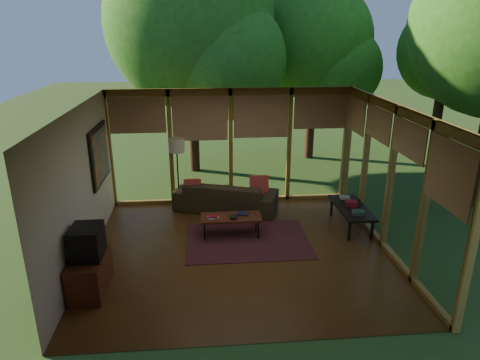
{
  "coord_description": "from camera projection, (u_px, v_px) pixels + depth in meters",
  "views": [
    {
      "loc": [
        -0.63,
        -7.07,
        3.93
      ],
      "look_at": [
        0.06,
        0.7,
        1.17
      ],
      "focal_mm": 32.0,
      "sensor_mm": 36.0,
      "label": 1
    }
  ],
  "objects": [
    {
      "name": "tree_ne",
      "position": [
        314.0,
        41.0,
        12.78
      ],
      "size": [
        3.48,
        3.48,
        5.34
      ],
      "color": "#361E13",
      "rests_on": "ground"
    },
    {
      "name": "wall_left",
      "position": [
        81.0,
        188.0,
        7.33
      ],
      "size": [
        0.04,
        5.0,
        2.7
      ],
      "primitive_type": "cube",
      "color": "beige",
      "rests_on": "ground"
    },
    {
      "name": "side_console",
      "position": [
        351.0,
        209.0,
        8.88
      ],
      "size": [
        0.6,
        1.4,
        0.46
      ],
      "color": "black",
      "rests_on": "floor"
    },
    {
      "name": "floor",
      "position": [
        240.0,
        251.0,
        8.01
      ],
      "size": [
        5.5,
        5.5,
        0.0
      ],
      "primitive_type": "plane",
      "color": "brown",
      "rests_on": "ground"
    },
    {
      "name": "media_cabinet",
      "position": [
        90.0,
        273.0,
        6.73
      ],
      "size": [
        0.5,
        1.0,
        0.6
      ],
      "primitive_type": "cube",
      "color": "#5A2818",
      "rests_on": "floor"
    },
    {
      "name": "wall_painting",
      "position": [
        100.0,
        155.0,
        8.58
      ],
      "size": [
        0.06,
        1.35,
        1.15
      ],
      "color": "black",
      "rests_on": "wall_left"
    },
    {
      "name": "pillow_right",
      "position": [
        259.0,
        185.0,
        9.69
      ],
      "size": [
        0.42,
        0.22,
        0.44
      ],
      "primitive_type": "cube",
      "rotation": [
        -0.21,
        0.0,
        0.0
      ],
      "color": "#9C0F0E",
      "rests_on": "sofa"
    },
    {
      "name": "floor_lamp",
      "position": [
        177.0,
        149.0,
        9.51
      ],
      "size": [
        0.36,
        0.36,
        1.65
      ],
      "color": "black",
      "rests_on": "floor"
    },
    {
      "name": "exterior_lawn",
      "position": [
        432.0,
        139.0,
        16.19
      ],
      "size": [
        40.0,
        40.0,
        0.0
      ],
      "primitive_type": "plane",
      "color": "#2D4C1C",
      "rests_on": "ground"
    },
    {
      "name": "ct_book_upper",
      "position": [
        213.0,
        216.0,
        8.38
      ],
      "size": [
        0.19,
        0.16,
        0.03
      ],
      "primitive_type": "cube",
      "rotation": [
        0.0,
        0.0,
        -0.16
      ],
      "color": "maroon",
      "rests_on": "coffee_table"
    },
    {
      "name": "console_book_a",
      "position": [
        359.0,
        213.0,
        8.47
      ],
      "size": [
        0.24,
        0.18,
        0.08
      ],
      "primitive_type": "cube",
      "rotation": [
        0.0,
        0.0,
        -0.08
      ],
      "color": "#32574B",
      "rests_on": "side_console"
    },
    {
      "name": "sofa",
      "position": [
        226.0,
        196.0,
        9.76
      ],
      "size": [
        2.47,
        1.59,
        0.67
      ],
      "primitive_type": "imported",
      "rotation": [
        0.0,
        0.0,
        2.82
      ],
      "color": "#382E1C",
      "rests_on": "floor"
    },
    {
      "name": "ct_bowl",
      "position": [
        234.0,
        217.0,
        8.37
      ],
      "size": [
        0.16,
        0.16,
        0.07
      ],
      "primitive_type": "ellipsoid",
      "color": "black",
      "rests_on": "coffee_table"
    },
    {
      "name": "console_book_c",
      "position": [
        345.0,
        197.0,
        9.27
      ],
      "size": [
        0.23,
        0.18,
        0.06
      ],
      "primitive_type": "cube",
      "rotation": [
        0.0,
        0.0,
        -0.13
      ],
      "color": "#AFAA9E",
      "rests_on": "side_console"
    },
    {
      "name": "tree_nw",
      "position": [
        190.0,
        24.0,
        11.33
      ],
      "size": [
        4.5,
        4.5,
        6.32
      ],
      "color": "#361E13",
      "rests_on": "ground"
    },
    {
      "name": "rug",
      "position": [
        248.0,
        240.0,
        8.41
      ],
      "size": [
        2.4,
        1.7,
        0.01
      ],
      "primitive_type": "cube",
      "color": "maroon",
      "rests_on": "floor"
    },
    {
      "name": "ceiling",
      "position": [
        240.0,
        107.0,
        7.11
      ],
      "size": [
        5.5,
        5.5,
        0.0
      ],
      "primitive_type": "plane",
      "rotation": [
        3.14,
        0.0,
        0.0
      ],
      "color": "silver",
      "rests_on": "ground"
    },
    {
      "name": "console_book_b",
      "position": [
        351.0,
        203.0,
        8.89
      ],
      "size": [
        0.27,
        0.22,
        0.11
      ],
      "primitive_type": "cube",
      "rotation": [
        0.0,
        0.0,
        -0.25
      ],
      "color": "maroon",
      "rests_on": "side_console"
    },
    {
      "name": "coffee_table",
      "position": [
        231.0,
        218.0,
        8.48
      ],
      "size": [
        1.2,
        0.5,
        0.43
      ],
      "color": "#5A2818",
      "rests_on": "floor"
    },
    {
      "name": "pillow_left",
      "position": [
        193.0,
        188.0,
        9.57
      ],
      "size": [
        0.38,
        0.21,
        0.4
      ],
      "primitive_type": "cube",
      "rotation": [
        -0.21,
        0.0,
        0.0
      ],
      "color": "#9C0F0E",
      "rests_on": "sofa"
    },
    {
      "name": "window_wall_right",
      "position": [
        390.0,
        179.0,
        7.78
      ],
      "size": [
        0.12,
        5.0,
        2.7
      ],
      "primitive_type": "cube",
      "color": "olive",
      "rests_on": "ground"
    },
    {
      "name": "ct_book_lower",
      "position": [
        213.0,
        217.0,
        8.39
      ],
      "size": [
        0.24,
        0.21,
        0.03
      ],
      "primitive_type": "cube",
      "rotation": [
        0.0,
        0.0,
        0.32
      ],
      "color": "#AFAA9E",
      "rests_on": "coffee_table"
    },
    {
      "name": "tree_far",
      "position": [
        447.0,
        51.0,
        12.0
      ],
      "size": [
        2.72,
        2.72,
        4.73
      ],
      "color": "#361E13",
      "rests_on": "ground"
    },
    {
      "name": "television",
      "position": [
        87.0,
        242.0,
        6.55
      ],
      "size": [
        0.45,
        0.55,
        0.5
      ],
      "primitive_type": "cube",
      "color": "black",
      "rests_on": "media_cabinet"
    },
    {
      "name": "wall_front",
      "position": [
        258.0,
        253.0,
        5.21
      ],
      "size": [
        5.5,
        0.04,
        2.7
      ],
      "primitive_type": "cube",
      "color": "beige",
      "rests_on": "ground"
    },
    {
      "name": "window_wall_back",
      "position": [
        231.0,
        147.0,
        9.9
      ],
      "size": [
        5.5,
        0.12,
        2.7
      ],
      "primitive_type": "cube",
      "color": "olive",
      "rests_on": "ground"
    },
    {
      "name": "ct_book_side",
      "position": [
        243.0,
        214.0,
        8.56
      ],
      "size": [
        0.26,
        0.22,
        0.03
      ],
      "primitive_type": "cube",
      "rotation": [
        0.0,
        0.0,
        -0.27
      ],
      "color": "#161833",
      "rests_on": "coffee_table"
    }
  ]
}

